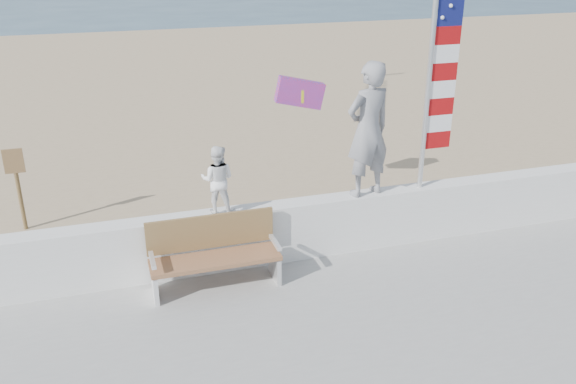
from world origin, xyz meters
name	(u,v)px	position (x,y,z in m)	size (l,w,h in m)	color
ground	(316,346)	(0.00, 0.00, 0.00)	(220.00, 220.00, 0.00)	#2F4D5F
sand	(196,137)	(0.00, 9.00, 0.04)	(90.00, 40.00, 0.08)	tan
seawall	(271,233)	(0.00, 2.00, 0.63)	(30.00, 0.35, 0.90)	white
adult	(368,130)	(1.51, 2.00, 2.11)	(0.75, 0.49, 2.05)	gray
child	(218,180)	(-0.78, 2.00, 1.58)	(0.49, 0.38, 1.00)	white
bench	(214,252)	(-0.96, 1.55, 0.69)	(1.80, 0.57, 1.00)	#9C6844
flag	(438,66)	(2.58, 2.00, 2.99)	(0.50, 0.08, 3.50)	silver
parafoil_kite	(301,93)	(1.21, 4.22, 2.18)	(0.93, 0.32, 0.62)	red
sign	(18,183)	(-3.71, 4.48, 0.94)	(0.32, 0.07, 1.46)	brown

